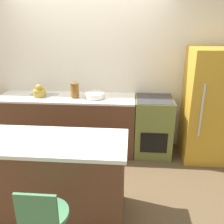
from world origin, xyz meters
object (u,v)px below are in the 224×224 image
object	(u,v)px
oven_range	(153,126)
refrigerator	(207,106)
mixing_bowl	(95,95)
kettle	(39,92)

from	to	relation	value
oven_range	refrigerator	world-z (taller)	refrigerator
refrigerator	mixing_bowl	world-z (taller)	refrigerator
kettle	mixing_bowl	distance (m)	0.88
refrigerator	mixing_bowl	xyz separation A→B (m)	(-1.70, 0.01, 0.12)
mixing_bowl	kettle	bearing A→B (deg)	180.00
mixing_bowl	refrigerator	bearing A→B (deg)	-0.46
oven_range	refrigerator	xyz separation A→B (m)	(0.79, -0.04, 0.39)
refrigerator	kettle	xyz separation A→B (m)	(-2.57, 0.01, 0.15)
kettle	mixing_bowl	xyz separation A→B (m)	(0.87, 0.00, -0.04)
oven_range	mixing_bowl	bearing A→B (deg)	-178.19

